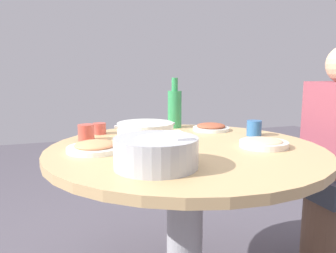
# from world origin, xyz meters

# --- Properties ---
(round_dining_table) EXTENTS (1.14, 1.14, 0.76)m
(round_dining_table) POSITION_xyz_m (0.00, 0.00, 0.57)
(round_dining_table) COLOR #99999E
(round_dining_table) RESTS_ON ground
(rice_bowl) EXTENTS (0.28, 0.28, 0.11)m
(rice_bowl) POSITION_xyz_m (-0.25, 0.21, 0.81)
(rice_bowl) COLOR #B2B5BA
(rice_bowl) RESTS_ON round_dining_table
(soup_bowl) EXTENTS (0.27, 0.29, 0.07)m
(soup_bowl) POSITION_xyz_m (0.24, 0.11, 0.79)
(soup_bowl) COLOR white
(soup_bowl) RESTS_ON round_dining_table
(dish_shrimp) EXTENTS (0.22, 0.22, 0.04)m
(dish_shrimp) POSITION_xyz_m (0.04, 0.37, 0.77)
(dish_shrimp) COLOR white
(dish_shrimp) RESTS_ON round_dining_table
(dish_noodles) EXTENTS (0.20, 0.20, 0.04)m
(dish_noodles) POSITION_xyz_m (-0.12, -0.30, 0.77)
(dish_noodles) COLOR silver
(dish_noodles) RESTS_ON round_dining_table
(dish_stirfry) EXTENTS (0.19, 0.19, 0.04)m
(dish_stirfry) POSITION_xyz_m (0.31, -0.28, 0.77)
(dish_stirfry) COLOR white
(dish_stirfry) RESTS_ON round_dining_table
(green_bottle) EXTENTS (0.08, 0.08, 0.28)m
(green_bottle) POSITION_xyz_m (0.46, -0.12, 0.87)
(green_bottle) COLOR #319150
(green_bottle) RESTS_ON round_dining_table
(tea_cup_near) EXTENTS (0.07, 0.07, 0.07)m
(tea_cup_near) POSITION_xyz_m (0.27, 0.38, 0.79)
(tea_cup_near) COLOR #CA4B3E
(tea_cup_near) RESTS_ON round_dining_table
(tea_cup_far) EXTENTS (0.07, 0.07, 0.05)m
(tea_cup_far) POSITION_xyz_m (0.40, 0.30, 0.78)
(tea_cup_far) COLOR #BD4A3F
(tea_cup_far) RESTS_ON round_dining_table
(tea_cup_side) EXTENTS (0.07, 0.07, 0.07)m
(tea_cup_side) POSITION_xyz_m (0.10, -0.40, 0.79)
(tea_cup_side) COLOR #2D609B
(tea_cup_side) RESTS_ON round_dining_table
(stool_for_diner_left) EXTENTS (0.30, 0.30, 0.44)m
(stool_for_diner_left) POSITION_xyz_m (-0.01, -0.83, 0.22)
(stool_for_diner_left) COLOR brown
(stool_for_diner_left) RESTS_ON ground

